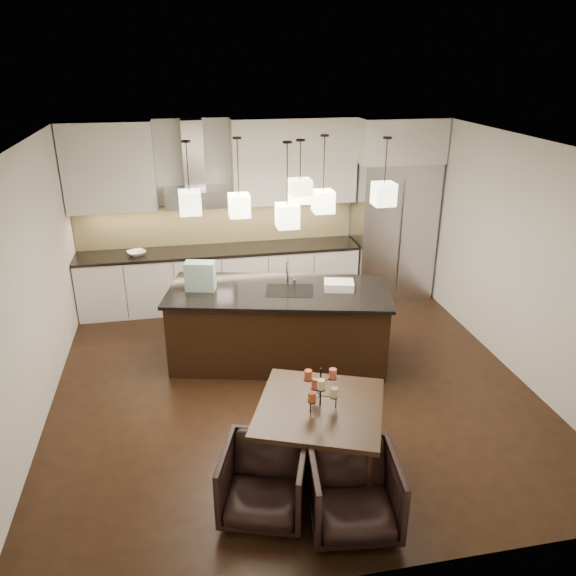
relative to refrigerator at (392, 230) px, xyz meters
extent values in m
cube|color=black|center=(-2.10, -2.38, -1.08)|extent=(5.50, 5.50, 0.02)
cube|color=white|center=(-2.10, -2.38, 1.73)|extent=(5.50, 5.50, 0.02)
cube|color=silver|center=(-2.10, 0.38, 0.32)|extent=(5.50, 0.02, 2.80)
cube|color=silver|center=(-2.10, -5.14, 0.32)|extent=(5.50, 0.02, 2.80)
cube|color=silver|center=(-4.86, -2.38, 0.32)|extent=(0.02, 5.50, 2.80)
cube|color=silver|center=(0.66, -2.38, 0.32)|extent=(0.02, 5.50, 2.80)
cube|color=#B7B7BA|center=(0.00, 0.00, 0.00)|extent=(1.20, 0.72, 2.15)
cube|color=silver|center=(0.00, 0.00, 1.40)|extent=(1.26, 0.72, 0.65)
cube|color=silver|center=(-2.73, 0.05, -0.64)|extent=(4.21, 0.62, 0.88)
cube|color=black|center=(-2.73, 0.05, -0.17)|extent=(4.21, 0.66, 0.04)
cube|color=beige|center=(-2.73, 0.35, 0.16)|extent=(4.21, 0.02, 0.63)
cube|color=silver|center=(-4.20, 0.19, 1.10)|extent=(1.25, 0.35, 1.25)
cube|color=silver|center=(-1.55, 0.19, 1.10)|extent=(1.85, 0.35, 1.25)
cube|color=#B7B7BA|center=(-3.03, 0.10, 0.65)|extent=(0.90, 0.52, 0.24)
cube|color=#B7B7BA|center=(-3.03, 0.21, 1.24)|extent=(0.30, 0.28, 0.96)
imported|color=silver|center=(-3.94, 0.00, -0.12)|extent=(0.34, 0.34, 0.06)
cube|color=black|center=(-2.14, -1.80, -0.61)|extent=(2.81, 1.64, 0.93)
cube|color=black|center=(-2.14, -1.80, -0.13)|extent=(2.91, 1.74, 0.04)
cube|color=#246850|center=(-3.08, -1.60, 0.07)|extent=(0.39, 0.27, 0.36)
cube|color=silver|center=(-1.41, -1.92, -0.05)|extent=(0.41, 0.33, 0.11)
cylinder|color=beige|center=(-2.01, -3.91, -0.24)|extent=(0.09, 0.09, 0.09)
cylinder|color=#C64E3B|center=(-2.15, -3.74, -0.24)|extent=(0.09, 0.09, 0.09)
cylinder|color=#AD4A25|center=(-2.23, -3.94, -0.24)|extent=(0.09, 0.09, 0.09)
cylinder|color=#C64E3B|center=(-2.00, -3.82, -0.09)|extent=(0.09, 0.09, 0.09)
cylinder|color=#AD4A25|center=(-2.23, -3.80, -0.09)|extent=(0.09, 0.09, 0.09)
cylinder|color=beige|center=(-2.15, -3.98, -0.09)|extent=(0.09, 0.09, 0.09)
imported|color=black|center=(-2.73, -4.35, -0.75)|extent=(0.88, 0.90, 0.65)
imported|color=black|center=(-2.03, -4.63, -0.74)|extent=(0.80, 0.82, 0.67)
cube|color=#F0E8B9|center=(-3.14, -1.85, 1.05)|extent=(0.24, 0.24, 0.26)
cube|color=#F0E8B9|center=(-2.58, -1.69, 0.95)|extent=(0.24, 0.24, 0.26)
cube|color=#F0E8B9|center=(-1.93, -1.99, 1.16)|extent=(0.24, 0.24, 0.26)
cube|color=#F0E8B9|center=(-1.58, -1.68, 0.95)|extent=(0.24, 0.24, 0.26)
cube|color=#F0E8B9|center=(-0.94, -1.99, 1.08)|extent=(0.24, 0.24, 0.26)
cube|color=#F0E8B9|center=(-2.09, -2.11, 0.92)|extent=(0.24, 0.24, 0.26)
camera|label=1|loc=(-3.24, -8.05, 2.59)|focal=35.00mm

